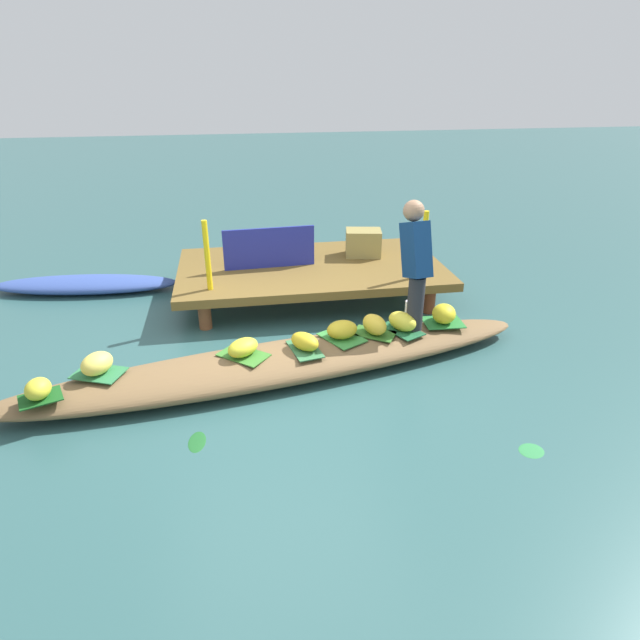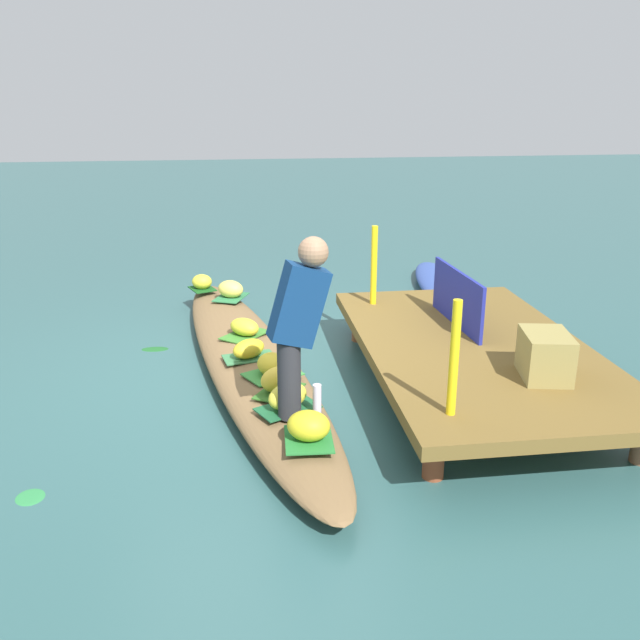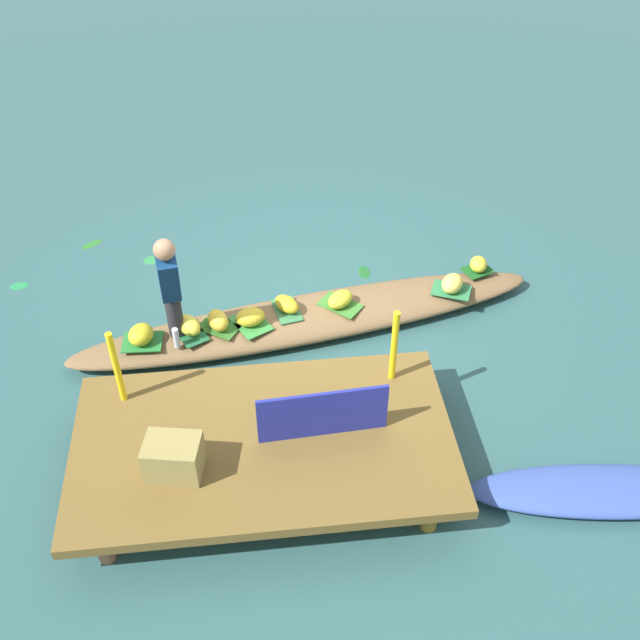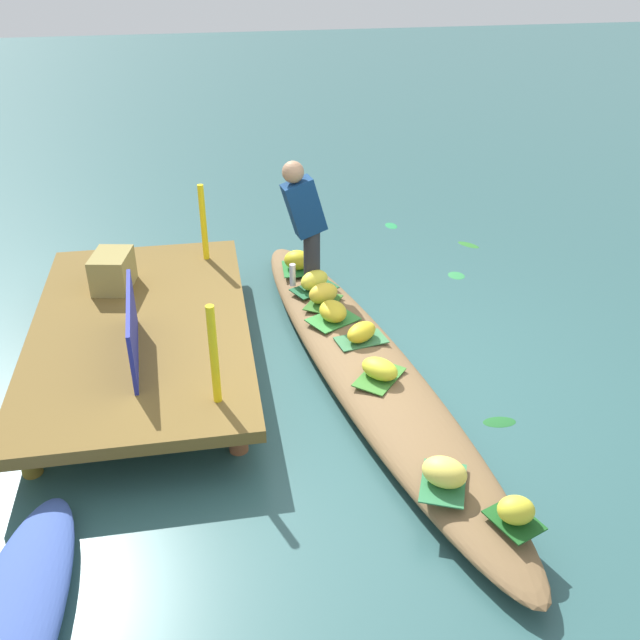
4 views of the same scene
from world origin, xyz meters
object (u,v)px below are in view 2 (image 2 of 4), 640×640
banana_bunch_1 (245,327)px  banana_bunch_4 (231,289)px  banana_bunch_3 (309,426)px  banana_bunch_7 (279,379)px  market_banner (457,298)px  banana_bunch_2 (202,282)px  vendor_boat (249,361)px  vendor_person (298,319)px  produce_crate (545,355)px  banana_bunch_5 (272,364)px  water_bottle (317,400)px  banana_bunch_0 (288,396)px  banana_bunch_6 (249,349)px  moored_boat (442,285)px

banana_bunch_1 → banana_bunch_4: 1.23m
banana_bunch_3 → banana_bunch_1: bearing=-170.2°
banana_bunch_7 → banana_bunch_3: bearing=9.7°
banana_bunch_1 → market_banner: market_banner is taller
banana_bunch_2 → vendor_boat: bearing=13.4°
vendor_person → produce_crate: size_ratio=2.83×
banana_bunch_4 → banana_bunch_7: banana_bunch_7 is taller
market_banner → produce_crate: bearing=8.5°
banana_bunch_3 → vendor_person: (-0.36, -0.02, 0.60)m
banana_bunch_5 → market_banner: (-0.55, 1.67, 0.31)m
banana_bunch_7 → water_bottle: water_bottle is taller
banana_bunch_1 → banana_bunch_2: bearing=-164.9°
banana_bunch_5 → market_banner: size_ratio=0.27×
banana_bunch_3 → banana_bunch_7: bearing=-170.3°
banana_bunch_0 → water_bottle: size_ratio=1.38×
banana_bunch_6 → vendor_person: 1.31m
moored_boat → banana_bunch_7: (3.18, -2.26, 0.25)m
banana_bunch_0 → banana_bunch_7: bearing=-172.8°
banana_bunch_1 → banana_bunch_7: banana_bunch_7 is taller
vendor_person → market_banner: 2.02m
vendor_person → banana_bunch_2: bearing=-166.9°
vendor_person → water_bottle: size_ratio=5.58×
banana_bunch_1 → water_bottle: bearing=15.0°
banana_bunch_2 → market_banner: (2.00, 2.29, 0.31)m
banana_bunch_2 → banana_bunch_7: (2.87, 0.65, 0.01)m
banana_bunch_0 → banana_bunch_2: (-3.16, -0.69, -0.01)m
moored_boat → vendor_person: (3.58, -2.15, 0.86)m
banana_bunch_4 → banana_bunch_2: bearing=-139.8°
vendor_boat → banana_bunch_3: (1.70, 0.32, 0.22)m
market_banner → banana_bunch_5: bearing=-75.0°
banana_bunch_0 → banana_bunch_7: (-0.29, -0.04, 0.00)m
vendor_boat → water_bottle: 1.43m
banana_bunch_0 → banana_bunch_1: size_ratio=0.99×
banana_bunch_5 → banana_bunch_7: banana_bunch_7 is taller
vendor_boat → water_bottle: size_ratio=22.49×
vendor_person → banana_bunch_1: bearing=-169.0°
banana_bunch_2 → produce_crate: produce_crate is taller
banana_bunch_4 → banana_bunch_0: bearing=7.6°
banana_bunch_3 → banana_bunch_4: 3.28m
vendor_boat → banana_bunch_3: bearing=1.0°
vendor_boat → produce_crate: (1.28, 2.08, 0.45)m
banana_bunch_6 → banana_bunch_7: size_ratio=1.05×
banana_bunch_0 → produce_crate: (0.05, 1.85, 0.23)m
banana_bunch_0 → vendor_person: vendor_person is taller
water_bottle → banana_bunch_6: bearing=-158.9°
banana_bunch_6 → banana_bunch_2: bearing=-168.2°
banana_bunch_2 → produce_crate: 4.10m
vendor_boat → vendor_person: (1.34, 0.30, 0.83)m
banana_bunch_2 → banana_bunch_6: 2.21m
banana_bunch_7 → banana_bunch_0: bearing=7.2°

